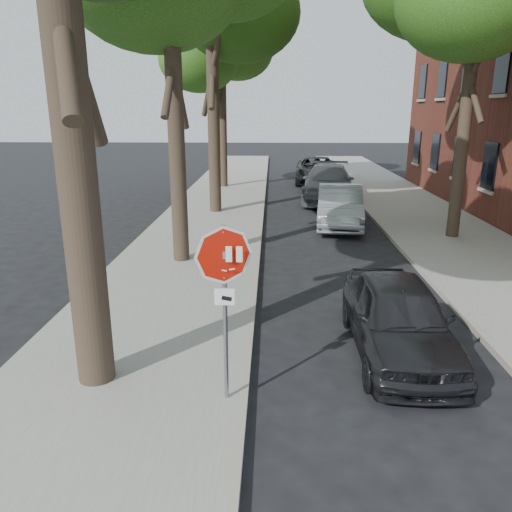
{
  "coord_description": "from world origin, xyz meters",
  "views": [
    {
      "loc": [
        -0.06,
        -6.45,
        4.2
      ],
      "look_at": [
        -0.29,
        0.84,
        2.05
      ],
      "focal_mm": 35.0,
      "sensor_mm": 36.0,
      "label": 1
    }
  ],
  "objects": [
    {
      "name": "ground",
      "position": [
        0.0,
        0.0,
        0.0
      ],
      "size": [
        120.0,
        120.0,
        0.0
      ],
      "primitive_type": "plane",
      "color": "black",
      "rests_on": "ground"
    },
    {
      "name": "car_b",
      "position": [
        2.46,
        11.85,
        0.75
      ],
      "size": [
        2.05,
        4.67,
        1.49
      ],
      "primitive_type": "imported",
      "rotation": [
        0.0,
        0.0,
        -0.11
      ],
      "color": "#A0A2A8",
      "rests_on": "ground"
    },
    {
      "name": "sidewalk_left",
      "position": [
        -2.5,
        12.0,
        0.06
      ],
      "size": [
        4.0,
        55.0,
        0.12
      ],
      "primitive_type": "cube",
      "color": "gray",
      "rests_on": "ground"
    },
    {
      "name": "tree_far",
      "position": [
        -2.72,
        21.11,
        7.21
      ],
      "size": [
        5.29,
        4.91,
        9.33
      ],
      "color": "black",
      "rests_on": "sidewalk_left"
    },
    {
      "name": "tree_right",
      "position": [
        5.98,
        10.11,
        7.21
      ],
      "size": [
        5.29,
        4.91,
        9.33
      ],
      "color": "black",
      "rests_on": "sidewalk_right"
    },
    {
      "name": "car_a",
      "position": [
        2.18,
        1.73,
        0.68
      ],
      "size": [
        1.63,
        4.02,
        1.37
      ],
      "primitive_type": "imported",
      "rotation": [
        0.0,
        0.0,
        -0.01
      ],
      "color": "black",
      "rests_on": "ground"
    },
    {
      "name": "stop_sign",
      "position": [
        -0.7,
        -0.03,
        1.95
      ],
      "size": [
        0.76,
        0.34,
        2.61
      ],
      "color": "gray",
      "rests_on": "sidewalk_left"
    },
    {
      "name": "curb_right",
      "position": [
        3.95,
        12.0,
        0.07
      ],
      "size": [
        0.12,
        55.0,
        0.13
      ],
      "primitive_type": "cube",
      "color": "#9E9384",
      "rests_on": "ground"
    },
    {
      "name": "car_d",
      "position": [
        2.6,
        23.16,
        0.75
      ],
      "size": [
        2.84,
        5.56,
        1.5
      ],
      "primitive_type": "imported",
      "rotation": [
        0.0,
        0.0,
        -0.07
      ],
      "color": "black",
      "rests_on": "ground"
    },
    {
      "name": "curb_left",
      "position": [
        -0.45,
        12.0,
        0.07
      ],
      "size": [
        0.12,
        55.0,
        0.13
      ],
      "primitive_type": "cube",
      "color": "#9E9384",
      "rests_on": "ground"
    },
    {
      "name": "tree_mid_b",
      "position": [
        -2.42,
        14.12,
        8.0
      ],
      "size": [
        5.88,
        5.46,
        10.36
      ],
      "color": "black",
      "rests_on": "sidewalk_left"
    },
    {
      "name": "car_c",
      "position": [
        2.6,
        17.28,
        0.83
      ],
      "size": [
        2.96,
        5.97,
        1.67
      ],
      "primitive_type": "imported",
      "rotation": [
        0.0,
        0.0,
        -0.11
      ],
      "color": "#4E4E53",
      "rests_on": "ground"
    },
    {
      "name": "sidewalk_right",
      "position": [
        6.0,
        12.0,
        0.06
      ],
      "size": [
        4.0,
        55.0,
        0.12
      ],
      "primitive_type": "cube",
      "color": "gray",
      "rests_on": "ground"
    }
  ]
}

